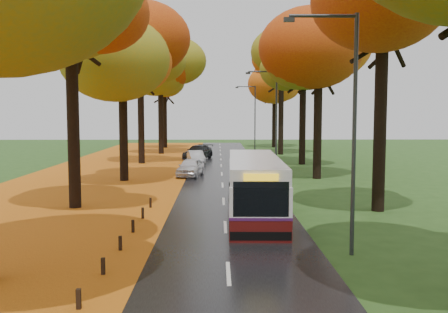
{
  "coord_description": "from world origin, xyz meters",
  "views": [
    {
      "loc": [
        -0.31,
        -8.4,
        4.79
      ],
      "look_at": [
        0.0,
        16.36,
        2.6
      ],
      "focal_mm": 40.0,
      "sensor_mm": 36.0,
      "label": 1
    }
  ],
  "objects_px": {
    "streetlamp_mid": "(273,113)",
    "car_white": "(191,167)",
    "car_silver": "(196,157)",
    "streetlamp_near": "(347,115)",
    "bus": "(254,185)",
    "car_dark": "(198,152)",
    "streetlamp_far": "(253,113)"
  },
  "relations": [
    {
      "from": "car_white",
      "to": "car_dark",
      "type": "height_order",
      "value": "car_dark"
    },
    {
      "from": "streetlamp_mid",
      "to": "bus",
      "type": "distance_m",
      "value": 16.1
    },
    {
      "from": "bus",
      "to": "streetlamp_mid",
      "type": "bearing_deg",
      "value": 82.04
    },
    {
      "from": "streetlamp_near",
      "to": "car_silver",
      "type": "relative_size",
      "value": 2.16
    },
    {
      "from": "streetlamp_mid",
      "to": "car_white",
      "type": "distance_m",
      "value": 7.58
    },
    {
      "from": "car_white",
      "to": "car_silver",
      "type": "xyz_separation_m",
      "value": [
        0.0,
        9.02,
        -0.06
      ]
    },
    {
      "from": "streetlamp_mid",
      "to": "streetlamp_far",
      "type": "xyz_separation_m",
      "value": [
        0.0,
        22.0,
        0.0
      ]
    },
    {
      "from": "streetlamp_far",
      "to": "bus",
      "type": "bearing_deg",
      "value": -93.91
    },
    {
      "from": "car_white",
      "to": "streetlamp_mid",
      "type": "bearing_deg",
      "value": 21.36
    },
    {
      "from": "streetlamp_mid",
      "to": "car_silver",
      "type": "height_order",
      "value": "streetlamp_mid"
    },
    {
      "from": "streetlamp_far",
      "to": "car_dark",
      "type": "xyz_separation_m",
      "value": [
        -6.3,
        -9.44,
        -3.97
      ]
    },
    {
      "from": "streetlamp_far",
      "to": "car_white",
      "type": "bearing_deg",
      "value": -105.11
    },
    {
      "from": "car_white",
      "to": "car_dark",
      "type": "xyz_separation_m",
      "value": [
        0.0,
        13.88,
        0.03
      ]
    },
    {
      "from": "streetlamp_near",
      "to": "bus",
      "type": "bearing_deg",
      "value": 111.73
    },
    {
      "from": "streetlamp_near",
      "to": "car_white",
      "type": "bearing_deg",
      "value": 106.94
    },
    {
      "from": "car_dark",
      "to": "streetlamp_mid",
      "type": "bearing_deg",
      "value": -44.57
    },
    {
      "from": "streetlamp_mid",
      "to": "car_dark",
      "type": "relative_size",
      "value": 1.65
    },
    {
      "from": "streetlamp_far",
      "to": "car_dark",
      "type": "bearing_deg",
      "value": -123.7
    },
    {
      "from": "streetlamp_mid",
      "to": "car_white",
      "type": "height_order",
      "value": "streetlamp_mid"
    },
    {
      "from": "streetlamp_near",
      "to": "car_white",
      "type": "xyz_separation_m",
      "value": [
        -6.3,
        20.68,
        -4.0
      ]
    },
    {
      "from": "streetlamp_far",
      "to": "car_dark",
      "type": "height_order",
      "value": "streetlamp_far"
    },
    {
      "from": "streetlamp_mid",
      "to": "car_white",
      "type": "xyz_separation_m",
      "value": [
        -6.3,
        -1.32,
        -4.0
      ]
    },
    {
      "from": "streetlamp_far",
      "to": "car_silver",
      "type": "distance_m",
      "value": 16.15
    },
    {
      "from": "streetlamp_far",
      "to": "car_silver",
      "type": "height_order",
      "value": "streetlamp_far"
    },
    {
      "from": "streetlamp_mid",
      "to": "streetlamp_far",
      "type": "relative_size",
      "value": 1.0
    },
    {
      "from": "bus",
      "to": "car_dark",
      "type": "bearing_deg",
      "value": 98.97
    },
    {
      "from": "car_dark",
      "to": "car_silver",
      "type": "bearing_deg",
      "value": -71.2
    },
    {
      "from": "car_silver",
      "to": "bus",
      "type": "bearing_deg",
      "value": -91.53
    },
    {
      "from": "bus",
      "to": "car_silver",
      "type": "bearing_deg",
      "value": 100.53
    },
    {
      "from": "streetlamp_far",
      "to": "car_silver",
      "type": "bearing_deg",
      "value": -113.76
    },
    {
      "from": "bus",
      "to": "car_silver",
      "type": "height_order",
      "value": "bus"
    },
    {
      "from": "car_dark",
      "to": "bus",
      "type": "bearing_deg",
      "value": -63.64
    }
  ]
}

